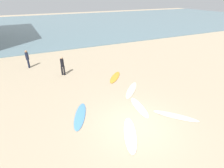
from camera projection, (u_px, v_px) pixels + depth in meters
ground_plane at (136, 126)px, 9.26m from camera, size 120.00×120.00×0.00m
ocean_water at (49, 25)px, 37.62m from camera, size 120.00×40.00×0.08m
surfboard_0 at (139, 107)px, 10.68m from camera, size 0.81×2.28×0.09m
surfboard_1 at (80, 116)px, 9.94m from camera, size 1.50×2.51×0.07m
surfboard_2 at (176, 116)px, 9.93m from camera, size 2.04×2.17×0.06m
surfboard_3 at (131, 90)px, 12.59m from camera, size 2.12×2.21×0.06m
surfboard_4 at (130, 134)px, 8.65m from camera, size 1.60×2.53×0.09m
surfboard_5 at (115, 77)px, 14.46m from camera, size 1.90×2.11×0.09m
beachgoer_near at (62, 65)px, 14.55m from camera, size 0.39×0.39×1.62m
beachgoer_mid at (27, 58)px, 16.01m from camera, size 0.32×0.34×1.65m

